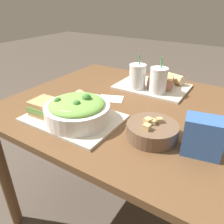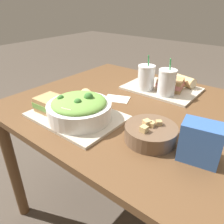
% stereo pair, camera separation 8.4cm
% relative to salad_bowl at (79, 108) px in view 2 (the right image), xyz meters
% --- Properties ---
extents(ground_plane, '(12.00, 12.00, 0.00)m').
position_rel_salad_bowl_xyz_m(ground_plane, '(0.11, 0.27, -0.82)').
color(ground_plane, '#4C4238').
extents(dining_table, '(1.19, 0.99, 0.76)m').
position_rel_salad_bowl_xyz_m(dining_table, '(0.11, 0.27, -0.16)').
color(dining_table, brown).
rests_on(dining_table, ground_plane).
extents(tray_near, '(0.40, 0.29, 0.01)m').
position_rel_salad_bowl_xyz_m(tray_near, '(-0.04, 0.01, -0.05)').
color(tray_near, '#BCB29E').
rests_on(tray_near, dining_table).
extents(tray_far, '(0.40, 0.29, 0.01)m').
position_rel_salad_bowl_xyz_m(tray_far, '(0.10, 0.54, -0.05)').
color(tray_far, '#BCB29E').
rests_on(tray_far, dining_table).
extents(salad_bowl, '(0.27, 0.27, 0.12)m').
position_rel_salad_bowl_xyz_m(salad_bowl, '(0.00, 0.00, 0.00)').
color(salad_bowl, white).
rests_on(salad_bowl, tray_near).
extents(soup_bowl, '(0.19, 0.19, 0.08)m').
position_rel_salad_bowl_xyz_m(soup_bowl, '(0.30, 0.06, -0.03)').
color(soup_bowl, brown).
rests_on(soup_bowl, dining_table).
extents(sandwich_near, '(0.13, 0.11, 0.06)m').
position_rel_salad_bowl_xyz_m(sandwich_near, '(-0.15, -0.03, -0.02)').
color(sandwich_near, tan).
rests_on(sandwich_near, tray_near).
extents(baguette_near, '(0.19, 0.12, 0.06)m').
position_rel_salad_bowl_xyz_m(baguette_near, '(-0.04, 0.12, -0.02)').
color(baguette_near, tan).
rests_on(baguette_near, tray_near).
extents(sandwich_far, '(0.16, 0.14, 0.06)m').
position_rel_salad_bowl_xyz_m(sandwich_far, '(0.15, 0.54, -0.02)').
color(sandwich_far, tan).
rests_on(sandwich_far, tray_far).
extents(baguette_far, '(0.15, 0.10, 0.06)m').
position_rel_salad_bowl_xyz_m(baguette_far, '(0.18, 0.65, -0.02)').
color(baguette_far, tan).
rests_on(baguette_far, tray_far).
extents(drink_cup_dark, '(0.09, 0.09, 0.19)m').
position_rel_salad_bowl_xyz_m(drink_cup_dark, '(0.04, 0.46, 0.01)').
color(drink_cup_dark, silver).
rests_on(drink_cup_dark, tray_far).
extents(drink_cup_red, '(0.09, 0.09, 0.19)m').
position_rel_salad_bowl_xyz_m(drink_cup_red, '(0.17, 0.46, 0.01)').
color(drink_cup_red, silver).
rests_on(drink_cup_red, tray_far).
extents(chip_bag, '(0.14, 0.10, 0.13)m').
position_rel_salad_bowl_xyz_m(chip_bag, '(0.48, 0.06, 0.01)').
color(chip_bag, '#335BA3').
rests_on(chip_bag, dining_table).
extents(napkin_folded, '(0.15, 0.13, 0.00)m').
position_rel_salad_bowl_xyz_m(napkin_folded, '(-0.01, 0.28, -0.06)').
color(napkin_folded, silver).
rests_on(napkin_folded, dining_table).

